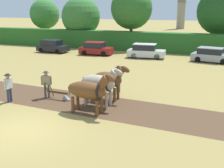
{
  "coord_description": "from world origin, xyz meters",
  "views": [
    {
      "loc": [
        8.2,
        -9.82,
        5.58
      ],
      "look_at": [
        2.33,
        5.44,
        1.1
      ],
      "focal_mm": 45.0,
      "sensor_mm": 36.0,
      "label": 1
    }
  ],
  "objects_px": {
    "tree_far_left": "(45,14)",
    "tree_left": "(81,17)",
    "draft_horse_lead_left": "(89,90)",
    "parked_car_far_left": "(52,46)",
    "draft_horse_lead_right": "(99,83)",
    "tree_center_left": "(131,8)",
    "farmer_at_plow": "(46,82)",
    "farmer_onlooker_left": "(8,85)",
    "parked_car_center": "(212,55)",
    "farmer_beside_team": "(118,77)",
    "tree_center": "(221,11)",
    "parked_car_left": "(96,49)",
    "parked_car_center_left": "(146,51)",
    "plow": "(60,95)",
    "draft_horse_trail_left": "(109,79)"
  },
  "relations": [
    {
      "from": "tree_far_left",
      "to": "tree_left",
      "type": "xyz_separation_m",
      "value": [
        7.72,
        -2.26,
        -0.23
      ]
    },
    {
      "from": "parked_car_center",
      "to": "tree_left",
      "type": "bearing_deg",
      "value": 169.79
    },
    {
      "from": "parked_car_far_left",
      "to": "parked_car_center",
      "type": "height_order",
      "value": "parked_car_far_left"
    },
    {
      "from": "tree_center",
      "to": "plow",
      "type": "xyz_separation_m",
      "value": [
        -8.71,
        -24.64,
        -4.75
      ]
    },
    {
      "from": "parked_car_far_left",
      "to": "parked_car_center_left",
      "type": "xyz_separation_m",
      "value": [
        12.24,
        0.22,
        0.01
      ]
    },
    {
      "from": "draft_horse_lead_left",
      "to": "parked_car_far_left",
      "type": "distance_m",
      "value": 22.49
    },
    {
      "from": "draft_horse_trail_left",
      "to": "parked_car_left",
      "type": "xyz_separation_m",
      "value": [
        -7.84,
        15.41,
        -0.55
      ]
    },
    {
      "from": "draft_horse_lead_left",
      "to": "farmer_onlooker_left",
      "type": "distance_m",
      "value": 5.31
    },
    {
      "from": "farmer_beside_team",
      "to": "parked_car_center",
      "type": "xyz_separation_m",
      "value": [
        5.48,
        13.73,
        -0.35
      ]
    },
    {
      "from": "plow",
      "to": "parked_car_center",
      "type": "xyz_separation_m",
      "value": [
        8.32,
        16.58,
        0.41
      ]
    },
    {
      "from": "draft_horse_trail_left",
      "to": "tree_center_left",
      "type": "bearing_deg",
      "value": 107.29
    },
    {
      "from": "draft_horse_lead_right",
      "to": "parked_car_left",
      "type": "height_order",
      "value": "draft_horse_lead_right"
    },
    {
      "from": "draft_horse_lead_right",
      "to": "parked_car_center_left",
      "type": "height_order",
      "value": "draft_horse_lead_right"
    },
    {
      "from": "tree_center_left",
      "to": "tree_far_left",
      "type": "bearing_deg",
      "value": 172.35
    },
    {
      "from": "tree_far_left",
      "to": "draft_horse_trail_left",
      "type": "relative_size",
      "value": 2.67
    },
    {
      "from": "tree_far_left",
      "to": "farmer_at_plow",
      "type": "xyz_separation_m",
      "value": [
        16.96,
        -25.21,
        -3.49
      ]
    },
    {
      "from": "draft_horse_lead_right",
      "to": "plow",
      "type": "bearing_deg",
      "value": -180.0
    },
    {
      "from": "farmer_onlooker_left",
      "to": "plow",
      "type": "bearing_deg",
      "value": 31.51
    },
    {
      "from": "draft_horse_lead_right",
      "to": "parked_car_left",
      "type": "bearing_deg",
      "value": 118.33
    },
    {
      "from": "parked_car_far_left",
      "to": "farmer_onlooker_left",
      "type": "bearing_deg",
      "value": -61.08
    },
    {
      "from": "draft_horse_lead_left",
      "to": "farmer_at_plow",
      "type": "distance_m",
      "value": 4.0
    },
    {
      "from": "draft_horse_lead_right",
      "to": "parked_car_center",
      "type": "relative_size",
      "value": 0.64
    },
    {
      "from": "tree_left",
      "to": "parked_car_far_left",
      "type": "height_order",
      "value": "tree_left"
    },
    {
      "from": "draft_horse_lead_right",
      "to": "farmer_beside_team",
      "type": "relative_size",
      "value": 1.54
    },
    {
      "from": "tree_center",
      "to": "parked_car_center_left",
      "type": "bearing_deg",
      "value": -132.92
    },
    {
      "from": "draft_horse_lead_left",
      "to": "farmer_beside_team",
      "type": "xyz_separation_m",
      "value": [
        0.14,
        4.29,
        -0.23
      ]
    },
    {
      "from": "farmer_beside_team",
      "to": "parked_car_far_left",
      "type": "distance_m",
      "value": 19.36
    },
    {
      "from": "plow",
      "to": "tree_far_left",
      "type": "bearing_deg",
      "value": 128.75
    },
    {
      "from": "draft_horse_trail_left",
      "to": "parked_car_left",
      "type": "relative_size",
      "value": 0.64
    },
    {
      "from": "draft_horse_lead_right",
      "to": "tree_center_left",
      "type": "bearing_deg",
      "value": 106.38
    },
    {
      "from": "tree_left",
      "to": "parked_car_center",
      "type": "distance_m",
      "value": 19.95
    },
    {
      "from": "tree_far_left",
      "to": "plow",
      "type": "height_order",
      "value": "tree_far_left"
    },
    {
      "from": "tree_left",
      "to": "parked_car_left",
      "type": "height_order",
      "value": "tree_left"
    },
    {
      "from": "tree_left",
      "to": "farmer_beside_team",
      "type": "height_order",
      "value": "tree_left"
    },
    {
      "from": "farmer_at_plow",
      "to": "parked_car_center",
      "type": "xyz_separation_m",
      "value": [
        9.31,
        16.51,
        -0.29
      ]
    },
    {
      "from": "tree_far_left",
      "to": "parked_car_center_left",
      "type": "distance_m",
      "value": 21.39
    },
    {
      "from": "farmer_beside_team",
      "to": "tree_center",
      "type": "bearing_deg",
      "value": 19.37
    },
    {
      "from": "draft_horse_lead_right",
      "to": "farmer_at_plow",
      "type": "relative_size",
      "value": 1.61
    },
    {
      "from": "farmer_onlooker_left",
      "to": "tree_left",
      "type": "bearing_deg",
      "value": 108.58
    },
    {
      "from": "farmer_beside_team",
      "to": "tree_left",
      "type": "bearing_deg",
      "value": 67.38
    },
    {
      "from": "tree_center",
      "to": "tree_center_left",
      "type": "bearing_deg",
      "value": -172.87
    },
    {
      "from": "draft_horse_trail_left",
      "to": "farmer_onlooker_left",
      "type": "height_order",
      "value": "draft_horse_trail_left"
    },
    {
      "from": "draft_horse_trail_left",
      "to": "plow",
      "type": "height_order",
      "value": "draft_horse_trail_left"
    },
    {
      "from": "parked_car_center_left",
      "to": "parked_car_far_left",
      "type": "bearing_deg",
      "value": 175.96
    },
    {
      "from": "draft_horse_trail_left",
      "to": "tree_far_left",
      "type": "bearing_deg",
      "value": 134.08
    },
    {
      "from": "parked_car_center_left",
      "to": "parked_car_center",
      "type": "relative_size",
      "value": 1.0
    },
    {
      "from": "tree_center_left",
      "to": "tree_center",
      "type": "height_order",
      "value": "tree_center_left"
    },
    {
      "from": "tree_left",
      "to": "tree_far_left",
      "type": "bearing_deg",
      "value": 163.72
    },
    {
      "from": "tree_left",
      "to": "parked_car_left",
      "type": "distance_m",
      "value": 9.06
    },
    {
      "from": "plow",
      "to": "parked_car_center_left",
      "type": "distance_m",
      "value": 16.65
    }
  ]
}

